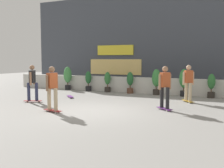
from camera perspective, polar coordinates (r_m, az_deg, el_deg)
The scene contains 15 objects.
ground_plane at distance 10.54m, azimuth -3.51°, elevation -5.55°, with size 48.00×48.00×0.00m, color gray.
planter_wall at distance 15.95m, azimuth 6.94°, elevation -0.29°, with size 18.00×0.40×0.90m, color beige.
building_backdrop at distance 19.76m, azimuth 10.73°, elevation 8.83°, with size 20.00×2.08×6.50m.
potted_plant_0 at distance 17.78m, azimuth -9.18°, elevation 1.56°, with size 0.50×0.50×1.48m.
potted_plant_1 at distance 16.98m, azimuth -4.92°, elevation 0.76°, with size 0.38×0.38×1.22m.
potted_plant_2 at distance 16.36m, azimuth -0.94°, elevation 0.54°, with size 0.37×0.37×1.20m.
potted_plant_3 at distance 15.77m, azimuth 3.77°, elevation 0.45°, with size 0.38×0.38×1.23m.
potted_plant_4 at distance 15.26m, azimuth 9.17°, elevation 0.81°, with size 0.47×0.47×1.42m.
potted_plant_5 at distance 14.92m, azimuth 14.69°, elevation 0.69°, with size 0.49×0.49×1.45m.
potted_plant_6 at distance 14.74m, azimuth 19.90°, elevation -0.20°, with size 0.38×0.38×1.22m.
skater_by_wall_left at distance 10.37m, azimuth -12.30°, elevation -0.58°, with size 0.82×0.55×1.70m.
skater_mid_plaza at distance 12.88m, azimuth 15.55°, elevation 0.46°, with size 0.66×0.74×1.70m.
skater_far_left at distance 12.96m, azimuth -16.18°, elevation 0.47°, with size 0.81×0.52×1.70m.
skater_far_right at distance 10.70m, azimuth 10.90°, elevation -0.38°, with size 0.75×0.66×1.70m.
skateboard_near_camera at distance 14.20m, azimuth -8.66°, elevation -2.56°, with size 0.71×0.70×0.08m.
Camera 1 is at (5.01, -9.07, 1.96)m, focal length 44.10 mm.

